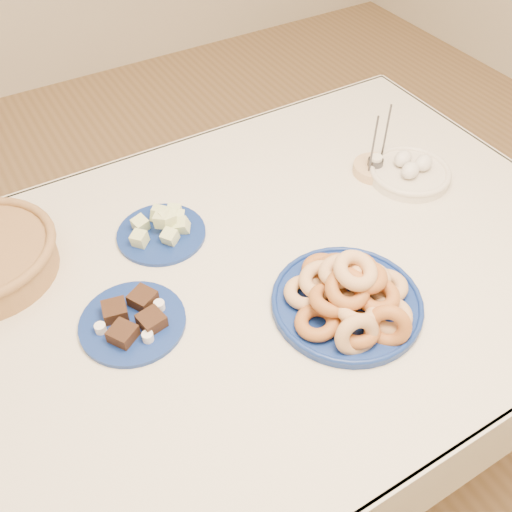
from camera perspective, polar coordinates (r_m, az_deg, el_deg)
name	(u,v)px	position (r m, az deg, el deg)	size (l,w,h in m)	color
ground	(248,432)	(1.91, -0.80, -17.16)	(5.00, 5.00, 0.00)	olive
dining_table	(245,303)	(1.37, -1.07, -4.75)	(1.71, 1.11, 0.75)	brown
donut_platter	(350,297)	(1.21, 9.36, -4.04)	(0.42, 0.42, 0.15)	navy
melon_plate	(163,229)	(1.38, -9.32, 2.69)	(0.23, 0.23, 0.07)	navy
brownie_plate	(133,320)	(1.21, -12.21, -6.30)	(0.25, 0.25, 0.04)	navy
candle_holder	(375,167)	(1.58, 11.77, 8.69)	(0.15, 0.15, 0.19)	tan
egg_bowl	(410,172)	(1.58, 15.12, 8.13)	(0.28, 0.28, 0.07)	beige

